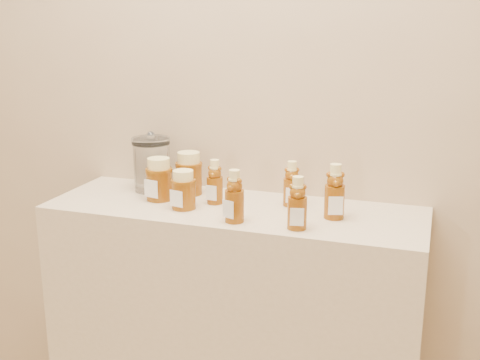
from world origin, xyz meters
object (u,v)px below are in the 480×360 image
(display_table, at_px, (234,334))
(glass_canister, at_px, (152,162))
(bear_bottle_back_left, at_px, (215,179))
(bear_bottle_front_left, at_px, (234,193))
(honey_jar_left, at_px, (159,179))

(display_table, xyz_separation_m, glass_canister, (-0.33, 0.09, 0.55))
(bear_bottle_back_left, relative_size, glass_canister, 0.81)
(display_table, height_order, bear_bottle_front_left, bear_bottle_front_left)
(display_table, xyz_separation_m, honey_jar_left, (-0.26, 0.00, 0.52))
(display_table, bearing_deg, bear_bottle_front_left, -69.85)
(bear_bottle_front_left, distance_m, honey_jar_left, 0.33)
(bear_bottle_front_left, bearing_deg, display_table, 130.25)
(bear_bottle_front_left, xyz_separation_m, honey_jar_left, (-0.31, 0.13, -0.02))
(bear_bottle_back_left, xyz_separation_m, bear_bottle_front_left, (0.12, -0.15, 0.01))
(display_table, distance_m, glass_canister, 0.65)
(glass_canister, bearing_deg, bear_bottle_front_left, -30.54)
(bear_bottle_front_left, relative_size, glass_canister, 0.88)
(glass_canister, bearing_deg, honey_jar_left, -52.19)
(bear_bottle_front_left, bearing_deg, bear_bottle_back_left, 148.36)
(bear_bottle_back_left, height_order, bear_bottle_front_left, bear_bottle_front_left)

